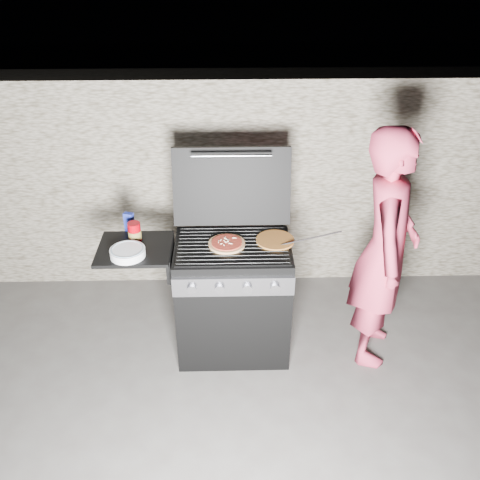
{
  "coord_description": "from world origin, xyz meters",
  "views": [
    {
      "loc": [
        -0.03,
        -3.09,
        2.85
      ],
      "look_at": [
        0.05,
        0.0,
        0.95
      ],
      "focal_mm": 40.0,
      "sensor_mm": 36.0,
      "label": 1
    }
  ],
  "objects_px": {
    "pizza_topped": "(227,243)",
    "sauce_jar": "(135,232)",
    "person": "(385,250)",
    "gas_grill": "(199,298)"
  },
  "relations": [
    {
      "from": "sauce_jar",
      "to": "person",
      "type": "bearing_deg",
      "value": -4.65
    },
    {
      "from": "pizza_topped",
      "to": "sauce_jar",
      "type": "xyz_separation_m",
      "value": [
        -0.64,
        0.09,
        0.05
      ]
    },
    {
      "from": "sauce_jar",
      "to": "person",
      "type": "relative_size",
      "value": 0.08
    },
    {
      "from": "gas_grill",
      "to": "pizza_topped",
      "type": "bearing_deg",
      "value": 0.26
    },
    {
      "from": "pizza_topped",
      "to": "person",
      "type": "distance_m",
      "value": 1.08
    },
    {
      "from": "gas_grill",
      "to": "pizza_topped",
      "type": "xyz_separation_m",
      "value": [
        0.21,
        0.0,
        0.47
      ]
    },
    {
      "from": "gas_grill",
      "to": "sauce_jar",
      "type": "distance_m",
      "value": 0.67
    },
    {
      "from": "pizza_topped",
      "to": "sauce_jar",
      "type": "distance_m",
      "value": 0.64
    },
    {
      "from": "gas_grill",
      "to": "pizza_topped",
      "type": "distance_m",
      "value": 0.51
    },
    {
      "from": "sauce_jar",
      "to": "person",
      "type": "xyz_separation_m",
      "value": [
        1.72,
        -0.14,
        -0.09
      ]
    }
  ]
}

